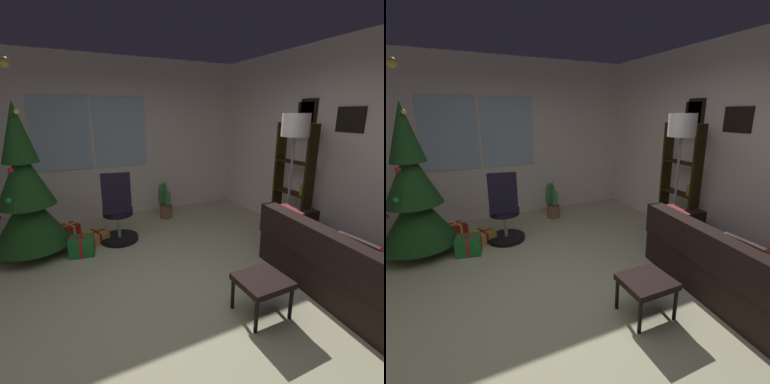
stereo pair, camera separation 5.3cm
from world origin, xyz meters
TOP-DOWN VIEW (x-y plane):
  - ground_plane at (0.00, 0.00)m, footprint 4.82×5.73m
  - wall_back_with_windows at (-0.02, 2.91)m, footprint 4.82×0.12m
  - wall_right_with_frames at (2.46, 0.00)m, footprint 0.12×5.73m
  - couch at (1.77, -0.67)m, footprint 1.58×1.97m
  - footstool at (0.63, -0.51)m, footprint 0.46×0.43m
  - holiday_tree at (-1.38, 1.81)m, footprint 0.98×0.98m
  - gift_box_red at (-0.91, 2.22)m, footprint 0.31×0.32m
  - gift_box_green at (-0.80, 1.53)m, footprint 0.37×0.34m
  - gift_box_gold at (-0.57, 1.86)m, footprint 0.39×0.38m
  - office_chair at (-0.25, 1.68)m, footprint 0.56×0.56m
  - bookshelf at (2.19, 0.73)m, footprint 0.18×0.64m
  - floor_lamp at (1.72, 0.32)m, footprint 0.34×0.34m
  - potted_plant at (0.74, 2.38)m, footprint 0.26×0.39m

SIDE VIEW (x-z plane):
  - ground_plane at x=0.00m, z-range -0.10..0.00m
  - gift_box_gold at x=-0.57m, z-range 0.00..0.16m
  - gift_box_red at x=-0.91m, z-range 0.00..0.21m
  - gift_box_green at x=-0.80m, z-range 0.00..0.25m
  - couch at x=1.77m, z-range -0.11..0.66m
  - potted_plant at x=0.74m, z-range -0.05..0.62m
  - footstool at x=0.63m, z-range 0.14..0.52m
  - office_chair at x=-0.25m, z-range -0.12..0.97m
  - bookshelf at x=2.19m, z-range -0.12..1.63m
  - holiday_tree at x=-1.38m, z-range -0.42..2.09m
  - wall_right_with_frames at x=2.46m, z-range 0.00..2.83m
  - wall_back_with_windows at x=-0.02m, z-range 0.01..2.83m
  - floor_lamp at x=1.72m, z-range 0.65..2.53m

